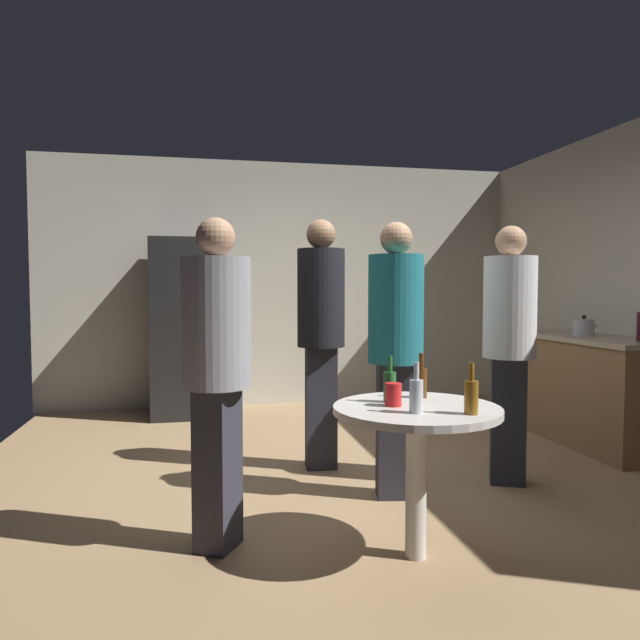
# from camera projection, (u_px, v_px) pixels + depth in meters

# --- Properties ---
(ground_plane) EXTENTS (5.20, 5.20, 0.10)m
(ground_plane) POSITION_uv_depth(u_px,v_px,m) (340.00, 482.00, 4.05)
(ground_plane) COLOR #9E7C56
(wall_back) EXTENTS (5.32, 0.06, 2.70)m
(wall_back) POSITION_uv_depth(u_px,v_px,m) (285.00, 284.00, 6.55)
(wall_back) COLOR beige
(wall_back) RESTS_ON ground_plane
(refrigerator) EXTENTS (0.70, 0.68, 1.80)m
(refrigerator) POSITION_uv_depth(u_px,v_px,m) (187.00, 328.00, 5.93)
(refrigerator) COLOR black
(refrigerator) RESTS_ON ground_plane
(kitchen_counter) EXTENTS (0.64, 1.65, 0.90)m
(kitchen_counter) POSITION_uv_depth(u_px,v_px,m) (587.00, 388.00, 4.94)
(kitchen_counter) COLOR olive
(kitchen_counter) RESTS_ON ground_plane
(kettle) EXTENTS (0.24, 0.17, 0.18)m
(kettle) POSITION_uv_depth(u_px,v_px,m) (584.00, 327.00, 4.90)
(kettle) COLOR #B2B2B7
(kettle) RESTS_ON kitchen_counter
(foreground_table) EXTENTS (0.80, 0.80, 0.73)m
(foreground_table) POSITION_uv_depth(u_px,v_px,m) (417.00, 428.00, 2.77)
(foreground_table) COLOR beige
(foreground_table) RESTS_ON ground_plane
(beer_bottle_amber) EXTENTS (0.06, 0.06, 0.23)m
(beer_bottle_amber) POSITION_uv_depth(u_px,v_px,m) (471.00, 396.00, 2.59)
(beer_bottle_amber) COLOR #8C5919
(beer_bottle_amber) RESTS_ON foreground_table
(beer_bottle_brown) EXTENTS (0.06, 0.06, 0.23)m
(beer_bottle_brown) POSITION_uv_depth(u_px,v_px,m) (421.00, 381.00, 2.99)
(beer_bottle_brown) COLOR #593314
(beer_bottle_brown) RESTS_ON foreground_table
(beer_bottle_green) EXTENTS (0.06, 0.06, 0.23)m
(beer_bottle_green) POSITION_uv_depth(u_px,v_px,m) (390.00, 385.00, 2.87)
(beer_bottle_green) COLOR #26662D
(beer_bottle_green) RESTS_ON foreground_table
(beer_bottle_clear) EXTENTS (0.06, 0.06, 0.23)m
(beer_bottle_clear) POSITION_uv_depth(u_px,v_px,m) (416.00, 395.00, 2.61)
(beer_bottle_clear) COLOR silver
(beer_bottle_clear) RESTS_ON foreground_table
(plastic_cup_red) EXTENTS (0.08, 0.08, 0.11)m
(plastic_cup_red) POSITION_uv_depth(u_px,v_px,m) (393.00, 394.00, 2.77)
(plastic_cup_red) COLOR red
(plastic_cup_red) RESTS_ON foreground_table
(person_in_white_shirt) EXTENTS (0.45, 0.45, 1.71)m
(person_in_white_shirt) POSITION_uv_depth(u_px,v_px,m) (509.00, 334.00, 3.83)
(person_in_white_shirt) COLOR #2D2D38
(person_in_white_shirt) RESTS_ON ground_plane
(person_in_gray_shirt) EXTENTS (0.46, 0.46, 1.64)m
(person_in_gray_shirt) POSITION_uv_depth(u_px,v_px,m) (217.00, 357.00, 2.86)
(person_in_gray_shirt) COLOR #2D2D38
(person_in_gray_shirt) RESTS_ON ground_plane
(person_in_black_shirt) EXTENTS (0.37, 0.37, 1.79)m
(person_in_black_shirt) POSITION_uv_depth(u_px,v_px,m) (321.00, 323.00, 4.16)
(person_in_black_shirt) COLOR #2D2D38
(person_in_black_shirt) RESTS_ON ground_plane
(person_in_teal_shirt) EXTENTS (0.40, 0.40, 1.70)m
(person_in_teal_shirt) POSITION_uv_depth(u_px,v_px,m) (396.00, 337.00, 3.58)
(person_in_teal_shirt) COLOR #2D2D38
(person_in_teal_shirt) RESTS_ON ground_plane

